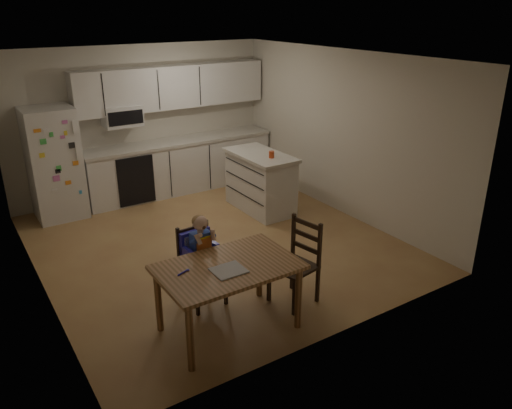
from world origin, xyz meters
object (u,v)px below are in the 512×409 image
object	(u,v)px
red_cup	(272,154)
chair_booster	(199,250)
refrigerator	(54,164)
kitchen_island	(260,182)
chair_side	(300,256)
dining_table	(228,274)

from	to	relation	value
red_cup	chair_booster	bearing A→B (deg)	-141.76
refrigerator	kitchen_island	bearing A→B (deg)	-28.01
chair_booster	chair_side	size ratio (longest dim) A/B	1.11
dining_table	chair_booster	distance (m)	0.61
kitchen_island	red_cup	distance (m)	0.58
dining_table	chair_side	xyz separation A→B (m)	(0.94, 0.07, -0.10)
kitchen_island	chair_booster	size ratio (longest dim) A/B	1.20
refrigerator	red_cup	size ratio (longest dim) A/B	16.69
red_cup	kitchen_island	bearing A→B (deg)	93.73
kitchen_island	dining_table	bearing A→B (deg)	-129.00
refrigerator	chair_booster	distance (m)	3.45
kitchen_island	dining_table	xyz separation A→B (m)	(-2.03, -2.51, 0.16)
chair_booster	refrigerator	bearing A→B (deg)	98.29
red_cup	dining_table	distance (m)	3.05
kitchen_island	chair_side	bearing A→B (deg)	-114.02
red_cup	dining_table	xyz separation A→B (m)	(-2.05, -2.23, -0.35)
refrigerator	kitchen_island	xyz separation A→B (m)	(2.77, -1.47, -0.38)
kitchen_island	red_cup	xyz separation A→B (m)	(0.02, -0.28, 0.51)
red_cup	chair_booster	xyz separation A→B (m)	(-2.05, -1.62, -0.35)
kitchen_island	red_cup	size ratio (longest dim) A/B	12.37
chair_booster	dining_table	bearing A→B (deg)	-93.73
kitchen_island	chair_booster	distance (m)	2.78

